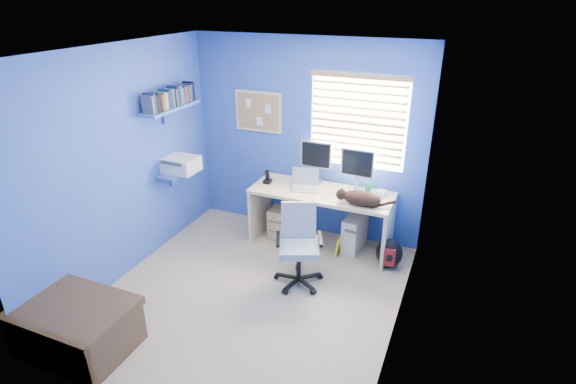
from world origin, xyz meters
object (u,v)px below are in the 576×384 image
at_px(laptop, 305,181).
at_px(office_chair, 299,255).
at_px(cat, 362,198).
at_px(tower_pc, 355,233).
at_px(desk, 321,218).

height_order(laptop, office_chair, laptop).
distance_m(cat, tower_pc, 0.65).
xyz_separation_m(cat, tower_pc, (-0.11, 0.24, -0.59)).
bearing_deg(desk, laptop, -176.73).
bearing_deg(office_chair, desk, 92.05).
bearing_deg(laptop, cat, -29.34).
distance_m(desk, cat, 0.72).
relative_size(laptop, cat, 0.74).
distance_m(desk, tower_pc, 0.45).
bearing_deg(desk, office_chair, -87.95).
xyz_separation_m(desk, cat, (0.53, -0.17, 0.45)).
xyz_separation_m(tower_pc, office_chair, (-0.39, -0.90, 0.11)).
height_order(laptop, tower_pc, laptop).
xyz_separation_m(desk, laptop, (-0.22, -0.01, 0.48)).
distance_m(tower_pc, office_chair, 0.99).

